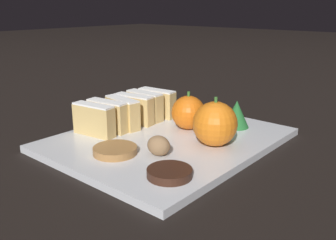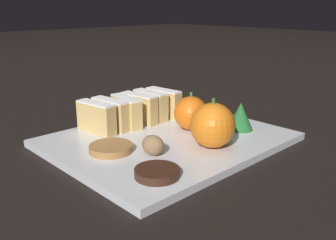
{
  "view_description": "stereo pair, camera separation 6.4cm",
  "coord_description": "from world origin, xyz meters",
  "px_view_note": "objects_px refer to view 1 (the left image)",
  "views": [
    {
      "loc": [
        0.4,
        -0.46,
        0.23
      ],
      "look_at": [
        0.0,
        0.0,
        0.04
      ],
      "focal_mm": 40.0,
      "sensor_mm": 36.0,
      "label": 1
    },
    {
      "loc": [
        0.44,
        -0.42,
        0.23
      ],
      "look_at": [
        0.0,
        0.0,
        0.04
      ],
      "focal_mm": 40.0,
      "sensor_mm": 36.0,
      "label": 2
    }
  ],
  "objects_px": {
    "orange_near": "(188,112)",
    "orange_far": "(215,124)",
    "walnut": "(159,146)",
    "chocolate_cookie": "(170,173)"
  },
  "relations": [
    {
      "from": "orange_near",
      "to": "orange_far",
      "type": "bearing_deg",
      "value": -25.09
    },
    {
      "from": "orange_near",
      "to": "walnut",
      "type": "distance_m",
      "value": 0.14
    },
    {
      "from": "orange_near",
      "to": "orange_far",
      "type": "height_order",
      "value": "orange_far"
    },
    {
      "from": "walnut",
      "to": "chocolate_cookie",
      "type": "xyz_separation_m",
      "value": [
        0.06,
        -0.05,
        -0.01
      ]
    },
    {
      "from": "orange_far",
      "to": "chocolate_cookie",
      "type": "height_order",
      "value": "orange_far"
    },
    {
      "from": "orange_far",
      "to": "chocolate_cookie",
      "type": "bearing_deg",
      "value": -81.54
    },
    {
      "from": "chocolate_cookie",
      "to": "walnut",
      "type": "bearing_deg",
      "value": 142.67
    },
    {
      "from": "orange_near",
      "to": "walnut",
      "type": "relative_size",
      "value": 1.87
    },
    {
      "from": "orange_near",
      "to": "orange_far",
      "type": "relative_size",
      "value": 0.87
    },
    {
      "from": "chocolate_cookie",
      "to": "orange_far",
      "type": "bearing_deg",
      "value": 98.46
    }
  ]
}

